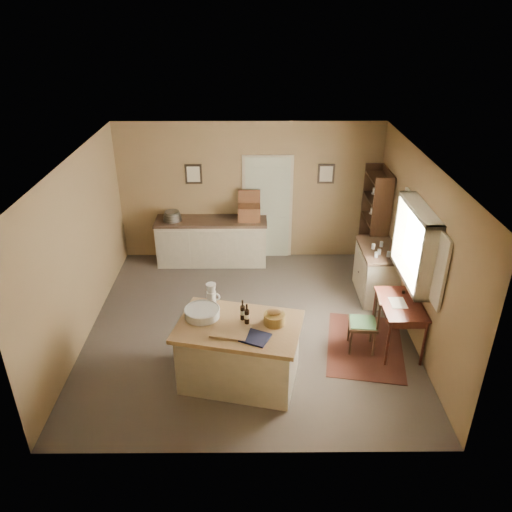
{
  "coord_description": "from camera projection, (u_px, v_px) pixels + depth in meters",
  "views": [
    {
      "loc": [
        0.07,
        -6.56,
        4.65
      ],
      "look_at": [
        0.11,
        0.21,
        1.15
      ],
      "focal_mm": 35.0,
      "sensor_mm": 36.0,
      "label": 1
    }
  ],
  "objects": [
    {
      "name": "wall_front",
      "position": [
        247.0,
        360.0,
        5.13
      ],
      "size": [
        5.0,
        0.1,
        2.7
      ],
      "primitive_type": "cube",
      "color": "olive",
      "rests_on": "ground"
    },
    {
      "name": "wall_left",
      "position": [
        79.0,
        251.0,
        7.33
      ],
      "size": [
        0.1,
        5.0,
        2.7
      ],
      "primitive_type": "cube",
      "color": "olive",
      "rests_on": "ground"
    },
    {
      "name": "writing_desk",
      "position": [
        400.0,
        308.0,
        7.21
      ],
      "size": [
        0.58,
        0.95,
        0.82
      ],
      "color": "#36150F",
      "rests_on": "ground"
    },
    {
      "name": "desk_chair",
      "position": [
        363.0,
        324.0,
        7.26
      ],
      "size": [
        0.45,
        0.45,
        0.88
      ],
      "primitive_type": null,
      "rotation": [
        0.0,
        0.0,
        -0.1
      ],
      "color": "black",
      "rests_on": "ground"
    },
    {
      "name": "ceiling",
      "position": [
        248.0,
        161.0,
        6.73
      ],
      "size": [
        5.0,
        5.0,
        0.0
      ],
      "primitive_type": "plane",
      "color": "silver",
      "rests_on": "wall_back"
    },
    {
      "name": "wall_right",
      "position": [
        417.0,
        250.0,
        7.36
      ],
      "size": [
        0.1,
        5.0,
        2.7
      ],
      "primitive_type": "cube",
      "color": "olive",
      "rests_on": "ground"
    },
    {
      "name": "wall_back",
      "position": [
        249.0,
        192.0,
        9.57
      ],
      "size": [
        5.0,
        0.1,
        2.7
      ],
      "primitive_type": "cube",
      "color": "olive",
      "rests_on": "ground"
    },
    {
      "name": "door",
      "position": [
        267.0,
        207.0,
        9.68
      ],
      "size": [
        0.97,
        0.06,
        2.11
      ],
      "primitive_type": "cube",
      "color": "#B6BCA0",
      "rests_on": "ground"
    },
    {
      "name": "ground",
      "position": [
        249.0,
        326.0,
        7.97
      ],
      "size": [
        5.0,
        5.0,
        0.0
      ],
      "primitive_type": "plane",
      "color": "brown",
      "rests_on": "ground"
    },
    {
      "name": "window",
      "position": [
        418.0,
        244.0,
        7.09
      ],
      "size": [
        0.25,
        1.99,
        1.12
      ],
      "color": "beige",
      "rests_on": "ground"
    },
    {
      "name": "shelving_unit",
      "position": [
        377.0,
        222.0,
        9.2
      ],
      "size": [
        0.34,
        0.89,
        1.98
      ],
      "color": "black",
      "rests_on": "ground"
    },
    {
      "name": "work_island",
      "position": [
        239.0,
        351.0,
        6.64
      ],
      "size": [
        1.78,
        1.36,
        1.2
      ],
      "rotation": [
        0.0,
        0.0,
        -0.22
      ],
      "color": "beige",
      "rests_on": "ground"
    },
    {
      "name": "sideboard",
      "position": [
        212.0,
        240.0,
        9.7
      ],
      "size": [
        2.13,
        0.61,
        1.18
      ],
      "color": "beige",
      "rests_on": "ground"
    },
    {
      "name": "framed_prints",
      "position": [
        260.0,
        174.0,
        9.38
      ],
      "size": [
        2.82,
        0.02,
        0.38
      ],
      "color": "black",
      "rests_on": "ground"
    },
    {
      "name": "right_cabinet",
      "position": [
        376.0,
        272.0,
        8.62
      ],
      "size": [
        0.6,
        1.08,
        0.99
      ],
      "color": "beige",
      "rests_on": "ground"
    },
    {
      "name": "rug",
      "position": [
        365.0,
        346.0,
        7.51
      ],
      "size": [
        1.36,
        1.77,
        0.01
      ],
      "primitive_type": "cube",
      "rotation": [
        0.0,
        0.0,
        -0.17
      ],
      "color": "#51211A",
      "rests_on": "ground"
    }
  ]
}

